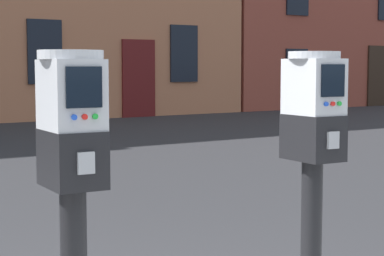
% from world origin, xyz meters
% --- Properties ---
extents(parking_meter_near_kerb, '(0.23, 0.26, 1.27)m').
position_xyz_m(parking_meter_near_kerb, '(-0.53, -0.31, 1.02)').
color(parking_meter_near_kerb, black).
rests_on(parking_meter_near_kerb, sidewalk_slab).
extents(parking_meter_twin_adjacent, '(0.23, 0.26, 1.28)m').
position_xyz_m(parking_meter_twin_adjacent, '(0.56, -0.31, 1.02)').
color(parking_meter_twin_adjacent, black).
rests_on(parking_meter_twin_adjacent, sidewalk_slab).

